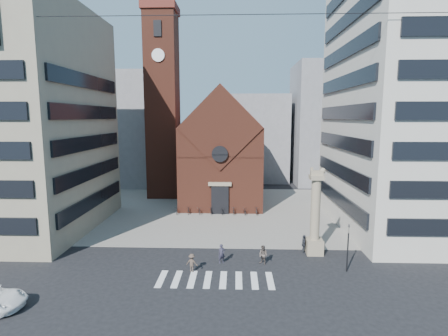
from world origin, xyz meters
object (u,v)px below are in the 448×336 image
Objects in this scene: pedestrian_2 at (304,244)px; scooter_0 at (177,210)px; traffic_light at (348,246)px; pedestrian_0 at (222,254)px; lion_column at (315,220)px; pedestrian_1 at (263,255)px.

pedestrian_2 reaches higher than scooter_0.
scooter_0 is at bearing 135.19° from traffic_light.
traffic_light reaches higher than pedestrian_2.
pedestrian_0 is at bearing 172.85° from traffic_light.
scooter_0 is at bearing 52.32° from pedestrian_2.
lion_column is 2.02× the size of traffic_light.
lion_column reaches higher than pedestrian_2.
pedestrian_2 reaches higher than pedestrian_1.
pedestrian_0 is 17.93m from scooter_0.
traffic_light is 2.26× the size of scooter_0.
traffic_light is 2.28× the size of pedestrian_2.
pedestrian_0 is (-9.08, -2.61, -2.56)m from lion_column.
traffic_light is at bearing -138.03° from pedestrian_2.
pedestrian_0 is at bearing -73.50° from scooter_0.
traffic_light is 2.39× the size of pedestrian_0.
lion_column is 21.43m from scooter_0.
lion_column is at bearing -84.90° from pedestrian_2.
pedestrian_1 is at bearing -63.40° from scooter_0.
lion_column reaches higher than scooter_0.
traffic_light reaches higher than pedestrian_0.
lion_column is 4.55× the size of scooter_0.
pedestrian_0 is 3.83m from pedestrian_1.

